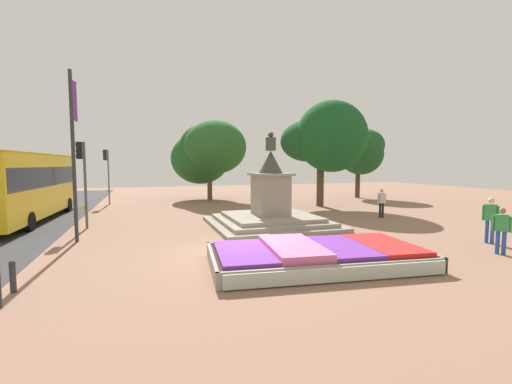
{
  "coord_description": "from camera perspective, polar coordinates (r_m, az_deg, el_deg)",
  "views": [
    {
      "loc": [
        -3.14,
        -10.78,
        3.07
      ],
      "look_at": [
        1.41,
        3.06,
        1.88
      ],
      "focal_mm": 24.0,
      "sensor_mm": 36.0,
      "label": 1
    }
  ],
  "objects": [
    {
      "name": "pedestrian_near_planter",
      "position": [
        20.91,
        20.21,
        -1.41
      ],
      "size": [
        0.57,
        0.22,
        1.67
      ],
      "color": "black",
      "rests_on": "ground_plane"
    },
    {
      "name": "park_tree_far_right",
      "position": [
        32.87,
        17.27,
        6.63
      ],
      "size": [
        4.34,
        4.35,
        6.3
      ],
      "color": "#4C3823",
      "rests_on": "ground_plane"
    },
    {
      "name": "banner_pole",
      "position": [
        15.15,
        -28.13,
        6.05
      ],
      "size": [
        0.2,
        0.7,
        6.67
      ],
      "color": "#2D2D33",
      "rests_on": "ground_plane"
    },
    {
      "name": "kerb_bollard_mid_a",
      "position": [
        10.21,
        -35.48,
        -11.29
      ],
      "size": [
        0.15,
        0.15,
        0.78
      ],
      "color": "#2D2D33",
      "rests_on": "ground_plane"
    },
    {
      "name": "park_tree_behind_statue",
      "position": [
        29.66,
        -8.2,
        6.64
      ],
      "size": [
        6.06,
        7.07,
        6.69
      ],
      "color": "brown",
      "rests_on": "ground_plane"
    },
    {
      "name": "traffic_light_mid_block",
      "position": [
        18.11,
        -26.95,
        3.33
      ],
      "size": [
        0.41,
        0.29,
        4.11
      ],
      "color": "#4C5156",
      "rests_on": "ground_plane"
    },
    {
      "name": "city_bus",
      "position": [
        21.87,
        -33.98,
        1.25
      ],
      "size": [
        2.9,
        11.31,
        3.62
      ],
      "color": "gold",
      "rests_on": "ground_plane"
    },
    {
      "name": "statue_monument",
      "position": [
        17.12,
        2.44,
        -2.82
      ],
      "size": [
        5.83,
        5.83,
        4.66
      ],
      "color": "gray",
      "rests_on": "ground_plane"
    },
    {
      "name": "traffic_light_far_corner",
      "position": [
        28.33,
        -23.6,
        3.81
      ],
      "size": [
        0.41,
        0.29,
        4.16
      ],
      "color": "slate",
      "rests_on": "ground_plane"
    },
    {
      "name": "park_tree_far_left",
      "position": [
        25.0,
        11.33,
        8.8
      ],
      "size": [
        5.68,
        5.8,
        7.51
      ],
      "color": "#4C3823",
      "rests_on": "ground_plane"
    },
    {
      "name": "ground_plane",
      "position": [
        11.64,
        -1.9,
        -10.62
      ],
      "size": [
        75.14,
        75.14,
        0.0
      ],
      "primitive_type": "plane",
      "color": "#8C6651"
    },
    {
      "name": "pedestrian_with_handbag",
      "position": [
        16.06,
        34.48,
        -3.42
      ],
      "size": [
        0.38,
        0.51,
        1.78
      ],
      "color": "#264CA5",
      "rests_on": "ground_plane"
    },
    {
      "name": "pedestrian_crossing_plaza",
      "position": [
        14.32,
        35.73,
        -4.85
      ],
      "size": [
        0.4,
        0.49,
        1.6
      ],
      "color": "#264CA5",
      "rests_on": "ground_plane"
    },
    {
      "name": "flower_planter",
      "position": [
        10.77,
        10.15,
        -10.39
      ],
      "size": [
        6.8,
        4.09,
        0.67
      ],
      "color": "#38281C",
      "rests_on": "ground_plane"
    }
  ]
}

